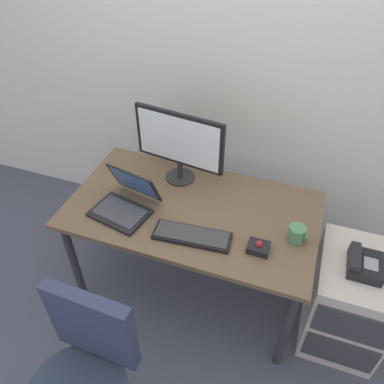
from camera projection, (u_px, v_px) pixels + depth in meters
ground_plane at (192, 285)px, 2.66m from camera, size 8.00×8.00×0.00m
back_wall at (234, 46)px, 2.27m from camera, size 6.00×0.10×2.80m
desk at (192, 218)px, 2.23m from camera, size 1.42×0.79×0.74m
file_cabinet at (347, 301)px, 2.20m from camera, size 0.42×0.53×0.63m
desk_phone at (364, 264)px, 1.96m from camera, size 0.17×0.20×0.09m
monitor_main at (179, 143)px, 2.21m from camera, size 0.56×0.18×0.45m
keyboard at (192, 236)px, 2.00m from camera, size 0.42×0.17×0.03m
laptop at (125, 202)px, 2.14m from camera, size 0.36×0.36×0.23m
trackball_mouse at (258, 247)px, 1.92m from camera, size 0.11×0.09×0.07m
coffee_mug at (297, 234)px, 1.96m from camera, size 0.10×0.09×0.09m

